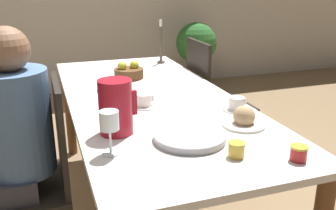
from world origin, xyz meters
name	(u,v)px	position (x,y,z in m)	size (l,w,h in m)	color
ground_plane	(152,210)	(0.00, 0.00, 0.00)	(20.00, 20.00, 0.00)	#7F6647
dining_table	(150,111)	(0.00, 0.00, 0.65)	(0.89, 2.09, 0.74)	silver
chair_person_side	(37,178)	(-0.63, -0.30, 0.51)	(0.42, 0.42, 0.95)	black
chair_opposite	(212,100)	(0.63, 0.49, 0.51)	(0.42, 0.42, 0.95)	black
person_seated	(10,139)	(-0.72, -0.29, 0.71)	(0.39, 0.41, 1.20)	#33333D
red_pitcher	(116,107)	(-0.28, -0.45, 0.86)	(0.17, 0.14, 0.23)	#A31423
wine_glass_water	(109,123)	(-0.34, -0.64, 0.87)	(0.07, 0.07, 0.17)	white
teacup_near_person	(237,105)	(0.35, -0.36, 0.77)	(0.13, 0.13, 0.07)	silver
teacup_across	(144,101)	(-0.08, -0.16, 0.77)	(0.13, 0.13, 0.07)	silver
serving_tray	(190,137)	(-0.01, -0.63, 0.76)	(0.30, 0.30, 0.03)	#9E9EA3
bread_plate	(244,119)	(0.28, -0.56, 0.78)	(0.20, 0.20, 0.10)	silver
jam_jar_amber	(299,152)	(0.29, -0.92, 0.78)	(0.06, 0.06, 0.06)	#A81E1E
jam_jar_red	(237,149)	(0.09, -0.82, 0.78)	(0.06, 0.06, 0.06)	gold
fruit_bowl	(129,72)	(-0.02, 0.43, 0.79)	(0.19, 0.19, 0.11)	brown
candlestick_tall	(161,46)	(0.33, 0.81, 0.87)	(0.06, 0.06, 0.33)	#4C4238
potted_plant	(196,48)	(1.28, 2.33, 0.55)	(0.50, 0.50, 0.87)	#A8603D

